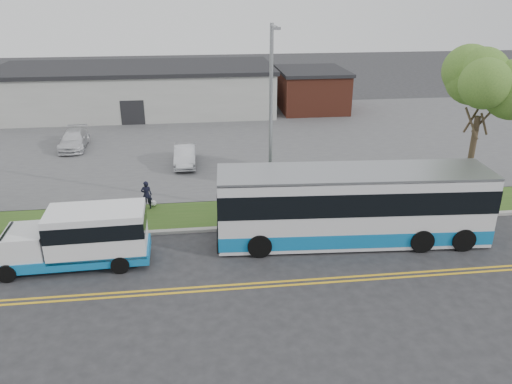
{
  "coord_description": "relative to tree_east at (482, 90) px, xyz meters",
  "views": [
    {
      "loc": [
        -0.68,
        -20.98,
        11.13
      ],
      "look_at": [
        2.16,
        1.94,
        1.6
      ],
      "focal_mm": 35.0,
      "sensor_mm": 36.0,
      "label": 1
    }
  ],
  "objects": [
    {
      "name": "grocery_bag_right",
      "position": [
        -17.16,
        1.25,
        -5.94
      ],
      "size": [
        0.32,
        0.32,
        0.32
      ],
      "primitive_type": "sphere",
      "color": "white",
      "rests_on": "verge"
    },
    {
      "name": "verge",
      "position": [
        -14.0,
        -0.1,
        -6.15
      ],
      "size": [
        80.0,
        3.3,
        0.1
      ],
      "primitive_type": "cube",
      "color": "#30541C",
      "rests_on": "ground"
    },
    {
      "name": "transit_bus",
      "position": [
        -7.68,
        -3.63,
        -4.45
      ],
      "size": [
        12.65,
        3.64,
        3.47
      ],
      "rotation": [
        0.0,
        0.0,
        -0.06
      ],
      "color": "silver",
      "rests_on": "ground"
    },
    {
      "name": "shuttle_bus",
      "position": [
        -19.68,
        -4.4,
        -4.86
      ],
      "size": [
        6.63,
        2.39,
        2.51
      ],
      "rotation": [
        0.0,
        0.0,
        0.03
      ],
      "color": "#0F68A6",
      "rests_on": "ground"
    },
    {
      "name": "grocery_bag_left",
      "position": [
        -17.76,
        0.75,
        -5.94
      ],
      "size": [
        0.32,
        0.32,
        0.32
      ],
      "primitive_type": "sphere",
      "color": "white",
      "rests_on": "verge"
    },
    {
      "name": "curb",
      "position": [
        -14.0,
        -1.9,
        -6.13
      ],
      "size": [
        80.0,
        0.3,
        0.15
      ],
      "primitive_type": "cube",
      "color": "#9E9B93",
      "rests_on": "ground"
    },
    {
      "name": "parked_car_a",
      "position": [
        -15.49,
        7.92,
        -5.45
      ],
      "size": [
        1.42,
        3.98,
        1.31
      ],
      "primitive_type": "imported",
      "rotation": [
        0.0,
        0.0,
        -0.01
      ],
      "color": "#B7B8BF",
      "rests_on": "parking_lot"
    },
    {
      "name": "streetlight_near",
      "position": [
        -11.0,
        -0.27,
        -0.97
      ],
      "size": [
        0.35,
        1.53,
        9.5
      ],
      "color": "gray",
      "rests_on": "verge"
    },
    {
      "name": "pedestrian",
      "position": [
        -17.46,
        1.0,
        -5.32
      ],
      "size": [
        0.59,
        0.41,
        1.56
      ],
      "primitive_type": "imported",
      "rotation": [
        0.0,
        0.0,
        3.21
      ],
      "color": "black",
      "rests_on": "verge"
    },
    {
      "name": "parking_lot",
      "position": [
        -14.0,
        14.0,
        -6.15
      ],
      "size": [
        80.0,
        25.0,
        0.1
      ],
      "primitive_type": "cube",
      "color": "#4C4C4F",
      "rests_on": "ground"
    },
    {
      "name": "parked_car_b",
      "position": [
        -23.62,
        12.66,
        -5.46
      ],
      "size": [
        1.99,
        4.49,
        1.28
      ],
      "primitive_type": "imported",
      "rotation": [
        0.0,
        0.0,
        0.04
      ],
      "color": "silver",
      "rests_on": "parking_lot"
    },
    {
      "name": "commercial_building",
      "position": [
        -20.0,
        24.0,
        -4.02
      ],
      "size": [
        25.4,
        10.4,
        4.35
      ],
      "color": "#9E9E99",
      "rests_on": "ground"
    },
    {
      "name": "lane_line_north",
      "position": [
        -14.0,
        -6.85,
        -6.2
      ],
      "size": [
        70.0,
        0.12,
        0.01
      ],
      "primitive_type": "cube",
      "color": "yellow",
      "rests_on": "ground"
    },
    {
      "name": "brick_wing",
      "position": [
        -3.5,
        23.0,
        -4.24
      ],
      "size": [
        6.3,
        7.3,
        3.9
      ],
      "color": "brown",
      "rests_on": "ground"
    },
    {
      "name": "ground",
      "position": [
        -14.0,
        -3.0,
        -6.2
      ],
      "size": [
        140.0,
        140.0,
        0.0
      ],
      "primitive_type": "plane",
      "color": "#28282B",
      "rests_on": "ground"
    },
    {
      "name": "lane_line_south",
      "position": [
        -14.0,
        -7.15,
        -6.2
      ],
      "size": [
        70.0,
        0.12,
        0.01
      ],
      "primitive_type": "cube",
      "color": "yellow",
      "rests_on": "ground"
    },
    {
      "name": "tree_east",
      "position": [
        0.0,
        0.0,
        0.0
      ],
      "size": [
        5.2,
        5.2,
        8.33
      ],
      "color": "#35281D",
      "rests_on": "verge"
    }
  ]
}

